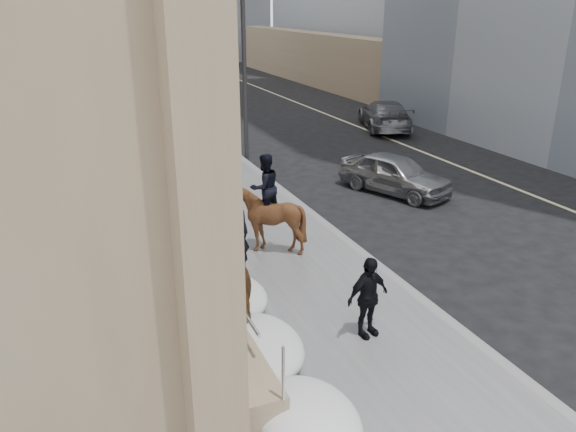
# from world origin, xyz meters

# --- Properties ---
(ground) EXTENTS (140.00, 140.00, 0.00)m
(ground) POSITION_xyz_m (0.00, 0.00, 0.00)
(ground) COLOR black
(ground) RESTS_ON ground
(sidewalk) EXTENTS (5.00, 80.00, 0.12)m
(sidewalk) POSITION_xyz_m (0.00, 10.00, 0.06)
(sidewalk) COLOR #575759
(sidewalk) RESTS_ON ground
(curb) EXTENTS (0.24, 80.00, 0.12)m
(curb) POSITION_xyz_m (2.62, 10.00, 0.06)
(curb) COLOR slate
(curb) RESTS_ON ground
(lane_line) EXTENTS (0.15, 70.00, 0.01)m
(lane_line) POSITION_xyz_m (10.50, 10.00, 0.01)
(lane_line) COLOR #BFB78C
(lane_line) RESTS_ON ground
(far_podium) EXTENTS (2.00, 80.00, 4.00)m
(far_podium) POSITION_xyz_m (15.50, 10.00, 2.00)
(far_podium) COLOR #887457
(far_podium) RESTS_ON ground
(streetlight_mid) EXTENTS (1.71, 0.24, 8.00)m
(streetlight_mid) POSITION_xyz_m (2.74, 14.00, 4.58)
(streetlight_mid) COLOR #2D2D30
(streetlight_mid) RESTS_ON ground
(streetlight_far) EXTENTS (1.71, 0.24, 8.00)m
(streetlight_far) POSITION_xyz_m (2.74, 34.00, 4.58)
(streetlight_far) COLOR #2D2D30
(streetlight_far) RESTS_ON ground
(traffic_signal) EXTENTS (4.10, 0.22, 6.00)m
(traffic_signal) POSITION_xyz_m (2.07, 22.00, 4.00)
(traffic_signal) COLOR #2D2D30
(traffic_signal) RESTS_ON ground
(snow_bank) EXTENTS (1.70, 18.10, 0.76)m
(snow_bank) POSITION_xyz_m (-1.42, 8.11, 0.47)
(snow_bank) COLOR silver
(snow_bank) RESTS_ON sidewalk
(mounted_horse_left) EXTENTS (1.15, 2.46, 2.69)m
(mounted_horse_left) POSITION_xyz_m (-1.37, 1.51, 1.21)
(mounted_horse_left) COLOR #452B14
(mounted_horse_left) RESTS_ON sidewalk
(mounted_horse_right) EXTENTS (1.81, 1.94, 2.57)m
(mounted_horse_right) POSITION_xyz_m (0.35, 4.59, 1.17)
(mounted_horse_right) COLOR #3F2212
(mounted_horse_right) RESTS_ON sidewalk
(pedestrian) EXTENTS (1.03, 0.59, 1.65)m
(pedestrian) POSITION_xyz_m (0.77, 0.08, 0.94)
(pedestrian) COLOR black
(pedestrian) RESTS_ON sidewalk
(car_silver) EXTENTS (3.05, 4.35, 1.38)m
(car_silver) POSITION_xyz_m (6.22, 7.73, 0.69)
(car_silver) COLOR gray
(car_silver) RESTS_ON ground
(car_grey) EXTENTS (3.76, 5.59, 1.50)m
(car_grey) POSITION_xyz_m (11.43, 16.98, 0.75)
(car_grey) COLOR #5C5E64
(car_grey) RESTS_ON ground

